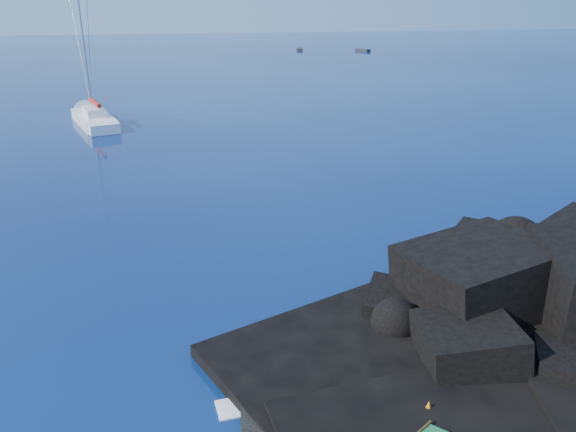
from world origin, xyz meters
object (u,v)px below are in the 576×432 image
sailboat (95,125)px  distant_boat_a (300,50)px  distant_boat_b (363,51)px  marker_cone (428,408)px

sailboat → distant_boat_a: size_ratio=3.65×
sailboat → distant_boat_b: (52.54, 73.04, 0.00)m
sailboat → distant_boat_a: 87.18m
marker_cone → distant_boat_b: (38.48, 118.42, -0.60)m
distant_boat_b → marker_cone: bearing=-132.6°
marker_cone → sailboat: bearing=107.2°
distant_boat_a → distant_boat_b: distant_boat_b is taller
sailboat → marker_cone: bearing=-89.7°
marker_cone → distant_boat_b: 124.52m
sailboat → marker_cone: 47.51m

